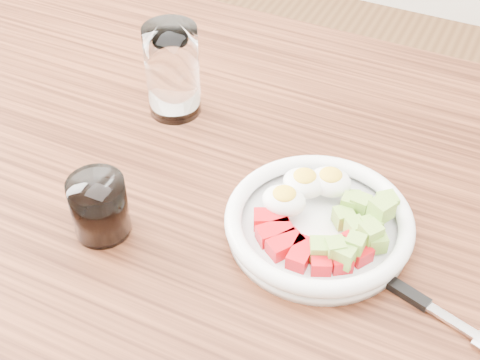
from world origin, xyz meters
TOP-DOWN VIEW (x-y plane):
  - dining_table at (0.00, 0.00)m, footprint 1.50×0.90m
  - bowl at (0.10, -0.00)m, footprint 0.22×0.22m
  - fork at (0.22, -0.05)m, footprint 0.21×0.08m
  - water_glass at (-0.17, 0.13)m, footprint 0.07×0.07m
  - coffee_glass at (-0.13, -0.11)m, footprint 0.07×0.07m

SIDE VIEW (x-z plane):
  - dining_table at x=0.00m, z-range 0.28..1.05m
  - fork at x=0.22m, z-range 0.77..0.78m
  - bowl at x=0.10m, z-range 0.76..0.82m
  - coffee_glass at x=-0.13m, z-range 0.77..0.85m
  - water_glass at x=-0.17m, z-range 0.77..0.90m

